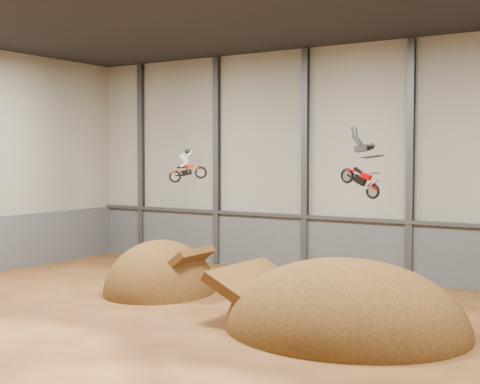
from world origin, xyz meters
name	(u,v)px	position (x,y,z in m)	size (l,w,h in m)	color
floor	(214,333)	(0.00, 0.00, 0.00)	(40.00, 40.00, 0.00)	#4F2D15
back_wall	(357,161)	(0.00, 15.00, 7.00)	(40.00, 0.10, 14.00)	#A19E8E
lower_band_back	(355,249)	(0.00, 14.90, 1.75)	(39.80, 0.18, 3.50)	#585B60
steel_rail	(355,219)	(0.00, 14.75, 3.55)	(39.80, 0.35, 0.20)	#47494F
steel_column_0	(141,161)	(-16.67, 14.80, 7.00)	(0.40, 0.36, 13.90)	#47494F
steel_column_1	(217,161)	(-10.00, 14.80, 7.00)	(0.40, 0.36, 13.90)	#47494F
steel_column_2	(305,161)	(-3.33, 14.80, 7.00)	(0.40, 0.36, 13.90)	#47494F
steel_column_3	(410,162)	(3.33, 14.80, 7.00)	(0.40, 0.36, 13.90)	#47494F
takeoff_ramp	(160,292)	(-7.11, 5.21, 0.00)	(5.65, 6.52, 5.65)	#3C240F
landing_ramp	(345,330)	(4.39, 3.27, 0.00)	(10.42, 9.22, 6.01)	#3C240F
fmx_rider_a	(189,163)	(-5.39, 5.50, 6.94)	(1.99, 0.76, 1.80)	#EF3300
fmx_rider_b	(357,162)	(4.45, 4.30, 7.03)	(2.77, 0.79, 2.37)	#B60004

